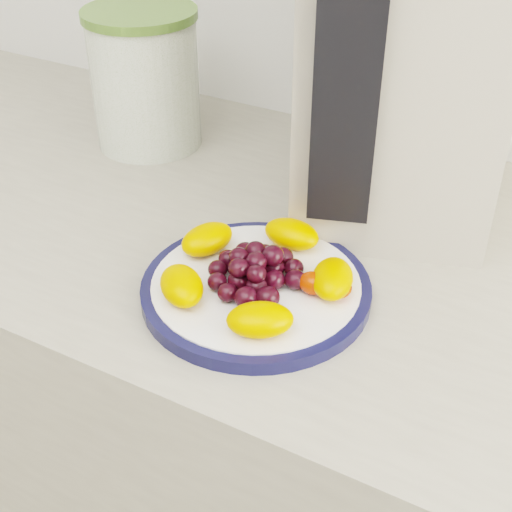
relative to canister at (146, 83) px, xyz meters
The scene contains 9 objects.
counter 0.59m from the canister, 26.96° to the right, with size 3.50×0.60×0.90m, color #A19A87.
cabinet_face 0.62m from the canister, 26.96° to the right, with size 3.48×0.58×0.84m, color #806C4E.
plate_rim 0.40m from the canister, 38.36° to the right, with size 0.24×0.24×0.01m, color #111339.
plate_face 0.40m from the canister, 38.36° to the right, with size 0.22×0.22×0.02m, color white.
canister is the anchor object (origin of this frame).
canister_lid 0.10m from the canister, ahead, with size 0.16×0.16×0.01m, color #52742F.
appliance_body 0.37m from the canister, ahead, with size 0.22×0.30×0.38m, color #A19A8A.
appliance_panel 0.40m from the canister, 21.80° to the right, with size 0.07×0.02×0.28m, color black.
fruit_plate 0.40m from the canister, 38.02° to the right, with size 0.21×0.20×0.04m.
Camera 1 is at (0.37, 0.55, 1.36)m, focal length 50.00 mm.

